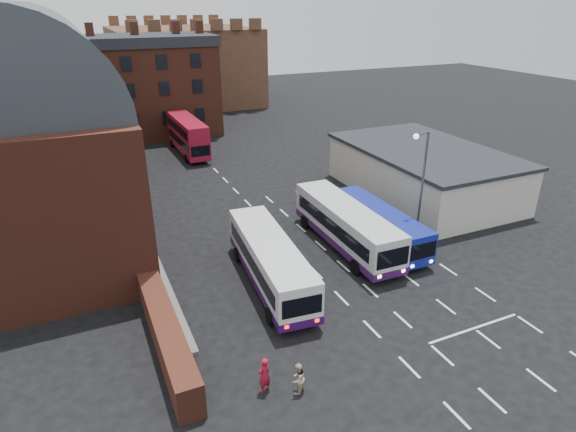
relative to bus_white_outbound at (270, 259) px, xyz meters
name	(u,v)px	position (x,y,z in m)	size (l,w,h in m)	color
ground	(364,321)	(3.19, -5.57, -1.74)	(180.00, 180.00, 0.00)	black
railway_station	(30,127)	(-12.31, 15.43, 5.90)	(12.00, 28.00, 16.00)	#602B1E
forecourt_wall	(167,335)	(-7.01, -3.57, -0.84)	(1.20, 10.00, 1.80)	#602B1E
cream_building	(423,171)	(18.19, 8.43, 0.42)	(10.40, 16.40, 4.25)	beige
brick_terrace	(125,93)	(-2.81, 40.43, 3.76)	(22.00, 10.00, 11.00)	brown
castle_keep	(183,66)	(9.19, 60.43, 4.26)	(22.00, 22.00, 12.00)	brown
bus_white_outbound	(270,259)	(0.00, 0.00, 0.00)	(3.46, 10.97, 2.94)	silver
bus_white_inbound	(346,224)	(6.71, 2.37, 0.06)	(2.96, 11.19, 3.04)	silver
bus_blue	(379,223)	(9.19, 1.96, -0.19)	(2.44, 9.61, 2.62)	navy
bus_red_double	(188,135)	(2.16, 29.46, 0.40)	(2.67, 10.08, 4.02)	maroon
street_lamp	(421,178)	(11.52, 0.87, 3.22)	(1.61, 0.69, 8.22)	#4D5157
pedestrian_red	(264,375)	(-3.67, -8.13, -0.83)	(0.66, 0.43, 1.81)	maroon
pedestrian_beige	(298,379)	(-2.35, -8.81, -0.97)	(0.75, 0.59, 1.55)	#C5AD90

